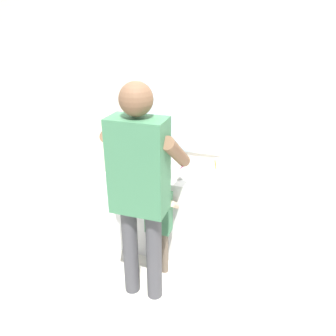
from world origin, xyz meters
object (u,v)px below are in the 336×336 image
object	(u,v)px
soap_bottle	(136,161)
child_toddler	(159,217)
toothbrush_cup	(215,173)
adult_parent	(140,179)

from	to	relation	value
soap_bottle	child_toddler	size ratio (longest dim) A/B	0.17
toothbrush_cup	soap_bottle	world-z (taller)	toothbrush_cup
toothbrush_cup	adult_parent	distance (m)	0.82
adult_parent	child_toddler	bearing A→B (deg)	83.05
child_toddler	adult_parent	world-z (taller)	adult_parent
toothbrush_cup	child_toddler	size ratio (longest dim) A/B	0.22
soap_bottle	child_toddler	distance (m)	0.63
toothbrush_cup	soap_bottle	distance (m)	0.78
soap_bottle	adult_parent	size ratio (longest dim) A/B	0.09
child_toddler	adult_parent	size ratio (longest dim) A/B	0.54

